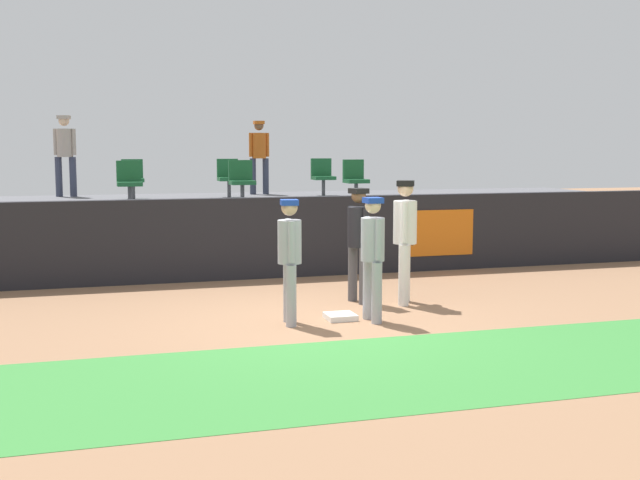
{
  "coord_description": "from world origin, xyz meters",
  "views": [
    {
      "loc": [
        -3.03,
        -10.11,
        2.38
      ],
      "look_at": [
        0.29,
        1.17,
        1.0
      ],
      "focal_mm": 44.46,
      "sensor_mm": 36.0,
      "label": 1
    }
  ],
  "objects": [
    {
      "name": "seat_back_right",
      "position": [
        2.12,
        7.18,
        1.76
      ],
      "size": [
        0.48,
        0.44,
        0.84
      ],
      "color": "#4C4C51",
      "rests_on": "bleacher_platform"
    },
    {
      "name": "player_fielder_home",
      "position": [
        1.58,
        0.98,
        1.09
      ],
      "size": [
        0.53,
        0.51,
        1.88
      ],
      "rotation": [
        0.0,
        0.0,
        -2.03
      ],
      "color": "white",
      "rests_on": "ground_plane"
    },
    {
      "name": "seat_back_center",
      "position": [
        -0.04,
        7.17,
        1.76
      ],
      "size": [
        0.46,
        0.44,
        0.84
      ],
      "color": "#4C4C51",
      "rests_on": "bleacher_platform"
    },
    {
      "name": "ground_plane",
      "position": [
        0.0,
        0.0,
        0.0
      ],
      "size": [
        60.0,
        60.0,
        0.0
      ],
      "primitive_type": "plane",
      "color": "#936B4C"
    },
    {
      "name": "player_coach_visitor",
      "position": [
        -0.45,
        0.08,
        0.98
      ],
      "size": [
        0.36,
        0.47,
        1.69
      ],
      "rotation": [
        0.0,
        0.0,
        -1.7
      ],
      "color": "#9EA3AD",
      "rests_on": "ground_plane"
    },
    {
      "name": "field_wall",
      "position": [
        0.02,
        3.93,
        0.74
      ],
      "size": [
        18.0,
        0.26,
        1.48
      ],
      "color": "black",
      "rests_on": "ground_plane"
    },
    {
      "name": "seat_front_center",
      "position": [
        -0.09,
        5.38,
        1.76
      ],
      "size": [
        0.48,
        0.44,
        0.84
      ],
      "color": "#4C4C51",
      "rests_on": "bleacher_platform"
    },
    {
      "name": "first_base",
      "position": [
        0.29,
        0.17,
        0.04
      ],
      "size": [
        0.4,
        0.4,
        0.08
      ],
      "primitive_type": "cube",
      "color": "white",
      "rests_on": "ground_plane"
    },
    {
      "name": "seat_front_right",
      "position": [
        2.29,
        5.37,
        1.76
      ],
      "size": [
        0.45,
        0.44,
        0.84
      ],
      "color": "#4C4C51",
      "rests_on": "bleacher_platform"
    },
    {
      "name": "seat_back_left",
      "position": [
        -2.09,
        7.17,
        1.76
      ],
      "size": [
        0.45,
        0.44,
        0.84
      ],
      "color": "#4C4C51",
      "rests_on": "bleacher_platform"
    },
    {
      "name": "bleacher_platform",
      "position": [
        0.0,
        6.5,
        0.64
      ],
      "size": [
        18.0,
        4.8,
        1.29
      ],
      "primitive_type": "cube",
      "color": "#59595E",
      "rests_on": "ground_plane"
    },
    {
      "name": "player_runner_visitor",
      "position": [
        0.68,
        -0.06,
        0.99
      ],
      "size": [
        0.34,
        0.48,
        1.7
      ],
      "rotation": [
        0.0,
        0.0,
        -1.52
      ],
      "color": "#9EA3AD",
      "rests_on": "ground_plane"
    },
    {
      "name": "player_umpire",
      "position": [
        0.93,
        1.24,
        1.02
      ],
      "size": [
        0.4,
        0.48,
        1.76
      ],
      "rotation": [
        0.0,
        0.0,
        -1.34
      ],
      "color": "#4C4C51",
      "rests_on": "ground_plane"
    },
    {
      "name": "spectator_hooded",
      "position": [
        0.84,
        8.03,
        2.27
      ],
      "size": [
        0.48,
        0.33,
        1.7
      ],
      "rotation": [
        0.0,
        0.0,
        3.13
      ],
      "color": "#33384C",
      "rests_on": "bleacher_platform"
    },
    {
      "name": "spectator_capped",
      "position": [
        -3.47,
        8.37,
        2.33
      ],
      "size": [
        0.48,
        0.43,
        1.79
      ],
      "rotation": [
        0.0,
        0.0,
        2.83
      ],
      "color": "#33384C",
      "rests_on": "bleacher_platform"
    },
    {
      "name": "grass_foreground_strip",
      "position": [
        0.0,
        -2.4,
        0.0
      ],
      "size": [
        18.0,
        2.8,
        0.01
      ],
      "primitive_type": "cube",
      "color": "#388438",
      "rests_on": "ground_plane"
    },
    {
      "name": "seat_front_left",
      "position": [
        -2.25,
        5.37,
        1.76
      ],
      "size": [
        0.46,
        0.44,
        0.84
      ],
      "color": "#4C4C51",
      "rests_on": "bleacher_platform"
    }
  ]
}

